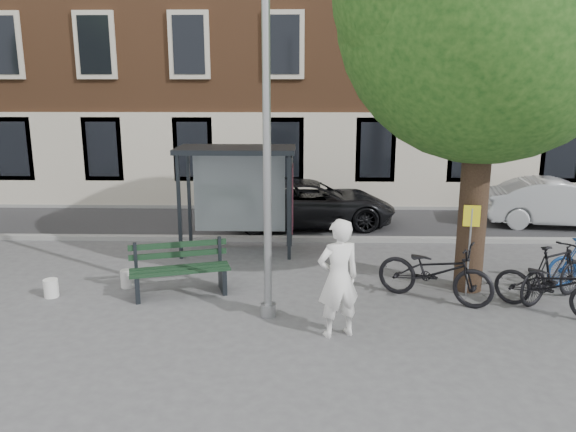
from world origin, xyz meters
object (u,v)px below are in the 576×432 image
(painter, at_px, (338,278))
(bike_a, at_px, (435,271))
(lamppost, at_px, (267,163))
(car_silver, at_px, (559,203))
(notice_sign, at_px, (471,232))
(car_dark, at_px, (312,203))
(bench, at_px, (180,272))
(bike_d, at_px, (554,273))
(bus_shelter, at_px, (253,175))
(bike_c, at_px, (551,285))

(painter, distance_m, bike_a, 2.57)
(lamppost, relative_size, bike_a, 2.71)
(car_silver, bearing_deg, notice_sign, 150.12)
(painter, distance_m, car_dark, 7.48)
(bench, distance_m, bike_d, 7.26)
(bus_shelter, distance_m, bike_d, 6.98)
(bus_shelter, bearing_deg, car_dark, 60.11)
(bike_a, xyz_separation_m, car_silver, (4.97, 5.95, 0.11))
(painter, height_order, car_dark, painter)
(bench, height_order, bike_c, bike_c)
(bike_c, xyz_separation_m, bike_d, (0.28, 0.56, 0.04))
(lamppost, height_order, bus_shelter, lamppost)
(bike_c, bearing_deg, lamppost, 130.56)
(car_silver, xyz_separation_m, notice_sign, (-4.26, -5.68, 0.62))
(bike_c, bearing_deg, bus_shelter, 93.73)
(bike_c, distance_m, car_dark, 7.69)
(lamppost, xyz_separation_m, bus_shelter, (-0.61, 4.11, -0.87))
(bench, xyz_separation_m, notice_sign, (5.69, 0.03, 0.85))
(lamppost, height_order, car_silver, lamppost)
(bus_shelter, xyz_separation_m, car_dark, (1.50, 2.60, -1.24))
(bench, xyz_separation_m, bike_d, (7.26, -0.22, 0.11))
(bike_c, height_order, bike_d, bike_d)
(lamppost, relative_size, painter, 3.05)
(bike_c, relative_size, car_silver, 0.48)
(bike_d, height_order, car_dark, car_dark)
(bike_a, distance_m, bike_c, 2.06)
(bike_d, bearing_deg, car_silver, -56.48)
(bike_d, height_order, car_silver, car_silver)
(bench, height_order, bike_a, bike_a)
(lamppost, xyz_separation_m, bench, (-1.82, 1.09, -2.32))
(bike_c, bearing_deg, car_silver, 12.44)
(painter, xyz_separation_m, bike_a, (1.96, 1.61, -0.41))
(bus_shelter, distance_m, bike_a, 5.15)
(painter, xyz_separation_m, bench, (-3.02, 1.84, -0.54))
(lamppost, height_order, bike_c, lamppost)
(bench, relative_size, bike_a, 0.91)
(bike_a, bearing_deg, bike_c, -76.32)
(car_dark, bearing_deg, car_silver, -95.51)
(lamppost, distance_m, bike_c, 5.63)
(lamppost, bearing_deg, car_dark, 82.45)
(bus_shelter, relative_size, car_dark, 0.58)
(bus_shelter, bearing_deg, lamppost, -81.57)
(bike_c, relative_size, bike_d, 1.06)
(bench, relative_size, car_silver, 0.48)
(bike_d, xyz_separation_m, car_silver, (2.70, 5.93, 0.12))
(notice_sign, bearing_deg, car_silver, 61.66)
(bike_a, bearing_deg, bike_d, -60.57)
(painter, bearing_deg, bike_d, -179.57)
(painter, relative_size, car_dark, 0.41)
(painter, bearing_deg, bike_c, 174.49)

